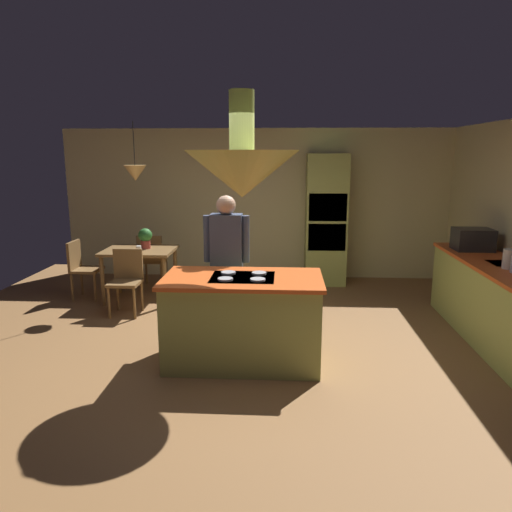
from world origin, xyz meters
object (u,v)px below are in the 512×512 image
object	(u,v)px
chair_by_back_wall	(152,257)
chair_at_corner	(82,266)
potted_plant_on_table	(145,237)
cup_on_table	(139,249)
dining_table	(140,257)
microwave_on_counter	(473,239)
person_at_island	(227,257)
oven_tower	(326,220)
chair_facing_island	(126,277)
canister_tea	(509,259)
kitchen_island	(243,319)

from	to	relation	value
chair_by_back_wall	chair_at_corner	world-z (taller)	same
potted_plant_on_table	cup_on_table	world-z (taller)	potted_plant_on_table
dining_table	microwave_on_counter	distance (m)	4.59
person_at_island	chair_at_corner	size ratio (longest dim) A/B	1.92
person_at_island	dining_table	bearing A→B (deg)	136.48
cup_on_table	microwave_on_counter	distance (m)	4.50
oven_tower	chair_facing_island	size ratio (longest dim) A/B	2.45
chair_at_corner	microwave_on_counter	size ratio (longest dim) A/B	1.89
chair_by_back_wall	dining_table	bearing A→B (deg)	90.00
chair_at_corner	potted_plant_on_table	world-z (taller)	potted_plant_on_table
person_at_island	chair_by_back_wall	world-z (taller)	person_at_island
canister_tea	chair_at_corner	bearing A→B (deg)	163.81
chair_facing_island	potted_plant_on_table	bearing A→B (deg)	83.51
microwave_on_counter	oven_tower	bearing A→B (deg)	135.98
canister_tea	microwave_on_counter	bearing A→B (deg)	90.00
dining_table	chair_by_back_wall	xyz separation A→B (m)	(0.00, 0.62, -0.14)
kitchen_island	oven_tower	bearing A→B (deg)	71.26
dining_table	person_at_island	bearing A→B (deg)	-43.52
chair_at_corner	cup_on_table	distance (m)	1.01
oven_tower	canister_tea	xyz separation A→B (m)	(1.74, -2.72, -0.05)
dining_table	chair_at_corner	world-z (taller)	chair_at_corner
canister_tea	kitchen_island	bearing A→B (deg)	-169.52
chair_at_corner	canister_tea	bearing A→B (deg)	-106.19
oven_tower	dining_table	xyz separation A→B (m)	(-2.80, -1.14, -0.42)
chair_by_back_wall	microwave_on_counter	distance (m)	4.72
kitchen_island	canister_tea	bearing A→B (deg)	10.48
potted_plant_on_table	microwave_on_counter	distance (m)	4.50
dining_table	chair_facing_island	world-z (taller)	chair_facing_island
kitchen_island	chair_by_back_wall	distance (m)	3.21
oven_tower	person_at_island	bearing A→B (deg)	-118.09
oven_tower	kitchen_island	bearing A→B (deg)	-108.74
oven_tower	potted_plant_on_table	bearing A→B (deg)	-158.41
canister_tea	dining_table	bearing A→B (deg)	160.87
microwave_on_counter	person_at_island	bearing A→B (deg)	-164.75
kitchen_island	person_at_island	xyz separation A→B (m)	(-0.25, 0.72, 0.50)
chair_facing_island	cup_on_table	world-z (taller)	chair_facing_island
chair_facing_island	microwave_on_counter	distance (m)	4.57
kitchen_island	chair_facing_island	world-z (taller)	kitchen_island
person_at_island	chair_by_back_wall	distance (m)	2.52
kitchen_island	chair_at_corner	distance (m)	3.33
kitchen_island	microwave_on_counter	size ratio (longest dim) A/B	3.50
canister_tea	chair_facing_island	bearing A→B (deg)	168.18
dining_table	microwave_on_counter	xyz separation A→B (m)	(4.54, -0.54, 0.40)
chair_by_back_wall	potted_plant_on_table	bearing A→B (deg)	98.02
person_at_island	chair_at_corner	world-z (taller)	person_at_island
chair_by_back_wall	microwave_on_counter	world-z (taller)	microwave_on_counter
dining_table	microwave_on_counter	world-z (taller)	microwave_on_counter
chair_facing_island	cup_on_table	bearing A→B (deg)	82.40
cup_on_table	oven_tower	bearing A→B (deg)	26.11
cup_on_table	canister_tea	distance (m)	4.69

